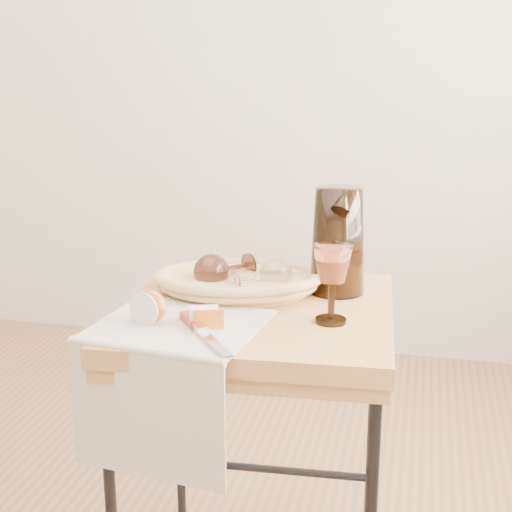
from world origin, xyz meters
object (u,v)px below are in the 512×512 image
(pitcher, at_px, (338,241))
(apple_half, at_px, (150,306))
(table_knife, at_px, (203,331))
(tea_towel, at_px, (179,325))
(bread_basket, at_px, (239,284))
(wine_goblet, at_px, (332,284))
(side_table, at_px, (258,457))
(goblet_lying_b, at_px, (259,277))
(goblet_lying_a, at_px, (228,269))

(pitcher, xyz_separation_m, apple_half, (-0.34, -0.30, -0.08))
(table_knife, bearing_deg, tea_towel, -165.09)
(bread_basket, height_order, table_knife, bread_basket)
(tea_towel, relative_size, pitcher, 1.14)
(pitcher, xyz_separation_m, wine_goblet, (0.01, -0.20, -0.04))
(bread_basket, bearing_deg, side_table, -63.38)
(tea_towel, distance_m, goblet_lying_b, 0.25)
(bread_basket, xyz_separation_m, apple_half, (-0.13, -0.23, 0.02))
(wine_goblet, xyz_separation_m, table_knife, (-0.23, -0.15, -0.07))
(bread_basket, relative_size, goblet_lying_a, 2.53)
(side_table, relative_size, wine_goblet, 4.46)
(tea_towel, bearing_deg, goblet_lying_b, 68.07)
(bread_basket, distance_m, goblet_lying_b, 0.06)
(bread_basket, xyz_separation_m, goblet_lying_a, (-0.03, 0.02, 0.03))
(goblet_lying_a, bearing_deg, goblet_lying_b, 106.84)
(tea_towel, xyz_separation_m, apple_half, (-0.06, -0.00, 0.04))
(goblet_lying_a, height_order, wine_goblet, wine_goblet)
(tea_towel, xyz_separation_m, pitcher, (0.28, 0.30, 0.12))
(goblet_lying_b, xyz_separation_m, table_knife, (-0.05, -0.26, -0.03))
(side_table, bearing_deg, goblet_lying_a, 135.44)
(tea_towel, bearing_deg, goblet_lying_a, 88.70)
(bread_basket, height_order, goblet_lying_a, goblet_lying_a)
(side_table, xyz_separation_m, table_knife, (-0.06, -0.21, 0.39))
(tea_towel, distance_m, wine_goblet, 0.32)
(tea_towel, bearing_deg, pitcher, 53.57)
(bread_basket, height_order, apple_half, apple_half)
(tea_towel, height_order, apple_half, apple_half)
(tea_towel, relative_size, table_knife, 1.40)
(table_knife, bearing_deg, pitcher, 110.48)
(bread_basket, relative_size, pitcher, 1.21)
(goblet_lying_a, bearing_deg, apple_half, 19.38)
(goblet_lying_b, relative_size, wine_goblet, 0.74)
(goblet_lying_a, height_order, pitcher, pitcher)
(pitcher, relative_size, wine_goblet, 1.71)
(side_table, bearing_deg, table_knife, -106.63)
(apple_half, relative_size, table_knife, 0.33)
(bread_basket, distance_m, wine_goblet, 0.28)
(pitcher, bearing_deg, apple_half, -122.30)
(bread_basket, relative_size, table_knife, 1.48)
(apple_half, xyz_separation_m, table_knife, (0.13, -0.05, -0.03))
(side_table, distance_m, pitcher, 0.54)
(tea_towel, relative_size, wine_goblet, 1.95)
(tea_towel, bearing_deg, wine_goblet, 24.67)
(apple_half, bearing_deg, goblet_lying_a, 84.53)
(side_table, height_order, wine_goblet, wine_goblet)
(wine_goblet, relative_size, apple_half, 2.20)
(side_table, bearing_deg, bread_basket, 129.32)
(goblet_lying_b, xyz_separation_m, apple_half, (-0.18, -0.21, -0.01))
(goblet_lying_b, relative_size, table_knife, 0.53)
(pitcher, relative_size, table_knife, 1.23)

